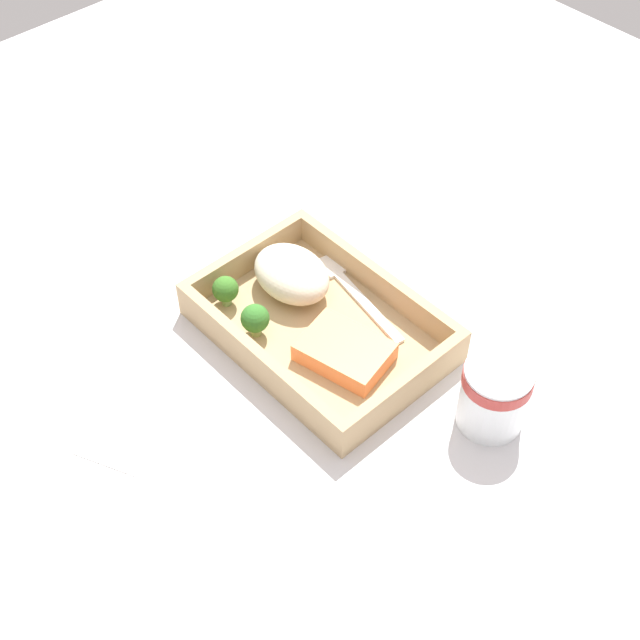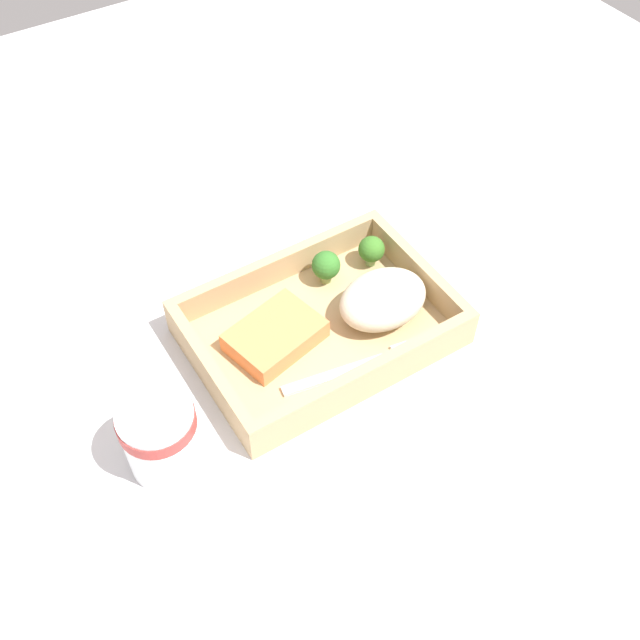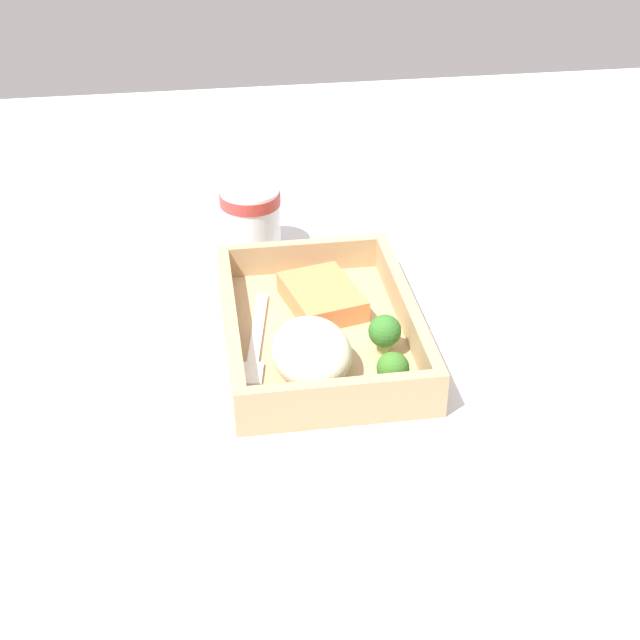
% 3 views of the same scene
% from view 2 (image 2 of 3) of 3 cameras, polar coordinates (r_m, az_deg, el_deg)
% --- Properties ---
extents(ground_plane, '(1.60, 1.60, 0.02)m').
position_cam_2_polar(ground_plane, '(0.82, 0.00, -1.67)').
color(ground_plane, silver).
extents(takeout_tray, '(0.27, 0.19, 0.01)m').
position_cam_2_polar(takeout_tray, '(0.80, 0.00, -0.96)').
color(takeout_tray, tan).
rests_on(takeout_tray, ground_plane).
extents(tray_rim, '(0.27, 0.19, 0.03)m').
position_cam_2_polar(tray_rim, '(0.79, 0.00, 0.11)').
color(tray_rim, tan).
rests_on(tray_rim, takeout_tray).
extents(salmon_fillet, '(0.11, 0.09, 0.02)m').
position_cam_2_polar(salmon_fillet, '(0.78, -3.43, -1.19)').
color(salmon_fillet, '#F1844C').
rests_on(salmon_fillet, takeout_tray).
extents(mashed_potatoes, '(0.10, 0.07, 0.05)m').
position_cam_2_polar(mashed_potatoes, '(0.80, 4.81, 1.58)').
color(mashed_potatoes, beige).
rests_on(mashed_potatoes, takeout_tray).
extents(broccoli_floret_1, '(0.03, 0.03, 0.04)m').
position_cam_2_polar(broccoli_floret_1, '(0.83, 0.46, 4.15)').
color(broccoli_floret_1, '#7D9650').
rests_on(broccoli_floret_1, takeout_tray).
extents(broccoli_floret_2, '(0.03, 0.03, 0.04)m').
position_cam_2_polar(broccoli_floret_2, '(0.85, 3.94, 5.36)').
color(broccoli_floret_2, '#769A59').
rests_on(broccoli_floret_2, takeout_tray).
extents(fork, '(0.16, 0.04, 0.00)m').
position_cam_2_polar(fork, '(0.77, 3.43, -3.43)').
color(fork, white).
rests_on(fork, takeout_tray).
extents(paper_cup, '(0.07, 0.07, 0.08)m').
position_cam_2_polar(paper_cup, '(0.70, -12.06, -8.58)').
color(paper_cup, white).
rests_on(paper_cup, ground_plane).
extents(receipt_slip, '(0.12, 0.14, 0.00)m').
position_cam_2_polar(receipt_slip, '(0.96, -4.63, 8.76)').
color(receipt_slip, white).
rests_on(receipt_slip, ground_plane).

